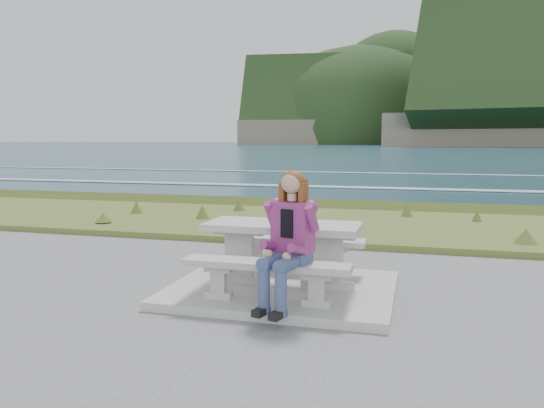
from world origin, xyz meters
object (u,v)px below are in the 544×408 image
at_px(picnic_table, 283,237).
at_px(bench_landward, 266,270).
at_px(seated_woman, 285,259).
at_px(bench_seaward, 296,245).

bearing_deg(picnic_table, bench_landward, -90.00).
height_order(picnic_table, bench_landward, picnic_table).
bearing_deg(picnic_table, seated_woman, -73.99).
relative_size(bench_landward, bench_seaward, 1.00).
bearing_deg(seated_woman, bench_seaward, 114.96).
bearing_deg(bench_landward, seated_woman, -28.53).
distance_m(picnic_table, seated_woman, 0.87).
xyz_separation_m(picnic_table, bench_seaward, (0.00, 0.70, -0.23)).
xyz_separation_m(picnic_table, seated_woman, (0.24, -0.83, -0.06)).
height_order(bench_seaward, seated_woman, seated_woman).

